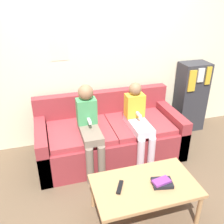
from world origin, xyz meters
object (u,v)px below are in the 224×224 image
object	(u,v)px
bookshelf	(191,97)
couch	(109,136)
tv_remote	(120,187)
coffee_table	(145,188)
person_left	(89,125)
person_right	(138,121)

from	to	relation	value
bookshelf	couch	bearing A→B (deg)	-166.88
couch	tv_remote	distance (m)	1.13
coffee_table	tv_remote	size ratio (longest dim) A/B	5.97
bookshelf	person_left	bearing A→B (deg)	-162.75
person_left	person_right	xyz separation A→B (m)	(0.63, -0.01, -0.03)
person_left	tv_remote	xyz separation A→B (m)	(0.10, -0.90, -0.20)
couch	bookshelf	xyz separation A→B (m)	(1.44, 0.33, 0.27)
person_left	tv_remote	size ratio (longest dim) A/B	6.36
couch	tv_remote	size ratio (longest dim) A/B	11.32
couch	person_right	world-z (taller)	person_right
person_left	tv_remote	bearing A→B (deg)	-83.75
coffee_table	person_left	world-z (taller)	person_left
person_left	person_right	bearing A→B (deg)	-0.99
person_right	tv_remote	world-z (taller)	person_right
person_right	tv_remote	distance (m)	1.05
person_right	person_left	bearing A→B (deg)	179.01
bookshelf	tv_remote	bearing A→B (deg)	-138.84
person_left	bookshelf	distance (m)	1.83
person_right	tv_remote	size ratio (longest dim) A/B	6.14
tv_remote	person_left	bearing A→B (deg)	124.68
couch	tv_remote	xyz separation A→B (m)	(-0.21, -1.10, 0.13)
person_left	bookshelf	xyz separation A→B (m)	(1.74, 0.54, -0.06)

